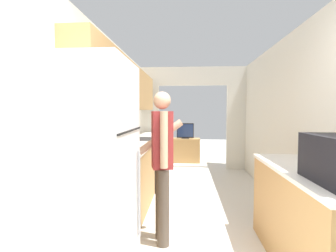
{
  "coord_description": "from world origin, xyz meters",
  "views": [
    {
      "loc": [
        -0.12,
        -1.19,
        1.42
      ],
      "look_at": [
        -0.43,
        2.95,
        1.19
      ],
      "focal_mm": 28.0,
      "sensor_mm": 36.0,
      "label": 1
    }
  ],
  "objects_px": {
    "tv_cabinet": "(185,150)",
    "range_oven": "(142,163)",
    "refrigerator": "(80,184)",
    "television": "(185,131)",
    "person": "(162,162)"
  },
  "relations": [
    {
      "from": "refrigerator",
      "to": "range_oven",
      "type": "xyz_separation_m",
      "value": [
        -0.07,
        2.94,
        -0.43
      ]
    },
    {
      "from": "television",
      "to": "refrigerator",
      "type": "bearing_deg",
      "value": -97.64
    },
    {
      "from": "refrigerator",
      "to": "person",
      "type": "xyz_separation_m",
      "value": [
        0.51,
        0.93,
        -0.02
      ]
    },
    {
      "from": "tv_cabinet",
      "to": "person",
      "type": "bearing_deg",
      "value": -92.68
    },
    {
      "from": "tv_cabinet",
      "to": "range_oven",
      "type": "bearing_deg",
      "value": -107.55
    },
    {
      "from": "refrigerator",
      "to": "television",
      "type": "bearing_deg",
      "value": 82.36
    },
    {
      "from": "person",
      "to": "tv_cabinet",
      "type": "xyz_separation_m",
      "value": [
        0.21,
        4.51,
        -0.54
      ]
    },
    {
      "from": "television",
      "to": "range_oven",
      "type": "bearing_deg",
      "value": -107.84
    },
    {
      "from": "range_oven",
      "to": "television",
      "type": "relative_size",
      "value": 2.26
    },
    {
      "from": "refrigerator",
      "to": "range_oven",
      "type": "relative_size",
      "value": 1.69
    },
    {
      "from": "range_oven",
      "to": "tv_cabinet",
      "type": "distance_m",
      "value": 2.62
    },
    {
      "from": "range_oven",
      "to": "refrigerator",
      "type": "bearing_deg",
      "value": -88.73
    },
    {
      "from": "tv_cabinet",
      "to": "television",
      "type": "relative_size",
      "value": 1.73
    },
    {
      "from": "range_oven",
      "to": "person",
      "type": "distance_m",
      "value": 2.14
    },
    {
      "from": "range_oven",
      "to": "television",
      "type": "bearing_deg",
      "value": 72.16
    }
  ]
}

